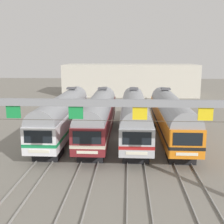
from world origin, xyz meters
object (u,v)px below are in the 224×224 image
Objects in this scene: commuter_train_orange at (171,115)px; commuter_train_stainless at (134,115)px; commuter_train_white at (63,114)px; commuter_train_maroon at (99,114)px; catenary_gantry at (108,121)px.

commuter_train_stainless is at bearing 180.00° from commuter_train_orange.
commuter_train_white and commuter_train_orange have the same top height.
commuter_train_maroon is 1.00× the size of commuter_train_orange.
catenary_gantry is at bearing -113.59° from commuter_train_orange.
commuter_train_maroon is at bearing 98.28° from catenary_gantry.
commuter_train_white is 11.79m from commuter_train_orange.
commuter_train_maroon is at bearing 180.00° from commuter_train_orange.
commuter_train_orange is at bearing 0.00° from commuter_train_stainless.
commuter_train_maroon is at bearing 0.00° from commuter_train_white.
commuter_train_white is 3.93m from commuter_train_maroon.
commuter_train_stainless is 1.00× the size of commuter_train_orange.
commuter_train_white is at bearing 180.00° from commuter_train_stainless.
commuter_train_white is at bearing 180.00° from commuter_train_orange.
commuter_train_white is 1.06× the size of catenary_gantry.
commuter_train_stainless is at bearing 81.72° from catenary_gantry.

